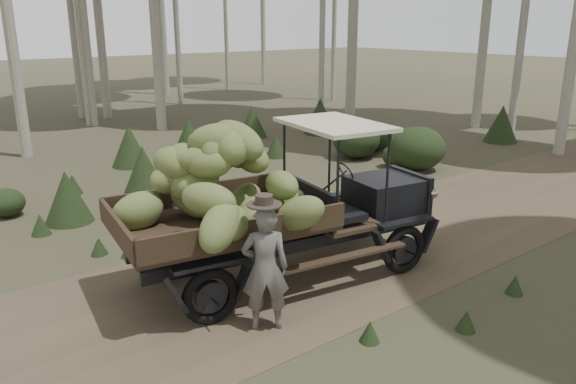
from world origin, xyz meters
The scene contains 5 objects.
ground centered at (0.00, 0.00, 0.00)m, with size 120.00×120.00×0.00m, color #473D2B.
dirt_track centered at (0.00, 0.00, 0.00)m, with size 70.00×4.00×0.01m, color brown.
banana_truck centered at (-0.99, -0.01, 1.56)m, with size 5.51×2.85×2.71m.
farmer centered at (-1.57, -1.18, 0.89)m, with size 0.75×0.68×1.87m.
undergrowth centered at (2.24, 0.59, 0.54)m, with size 23.77×23.75×1.31m.
Camera 1 is at (-5.46, -6.67, 3.96)m, focal length 35.00 mm.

